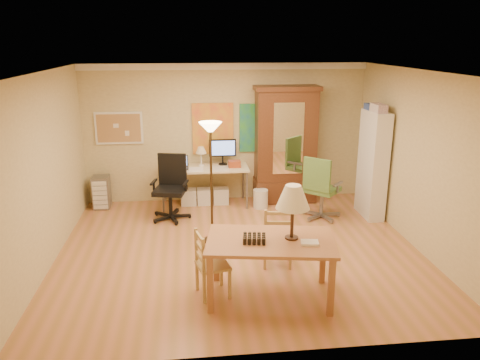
{
  "coord_description": "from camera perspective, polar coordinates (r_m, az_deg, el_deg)",
  "views": [
    {
      "loc": [
        -0.72,
        -6.58,
        3.13
      ],
      "look_at": [
        0.04,
        0.3,
        1.04
      ],
      "focal_mm": 35.0,
      "sensor_mm": 36.0,
      "label": 1
    }
  ],
  "objects": [
    {
      "name": "wastebin",
      "position": [
        9.03,
        2.52,
        -2.3
      ],
      "size": [
        0.29,
        0.29,
        0.36
      ],
      "primitive_type": "cylinder",
      "color": "silver",
      "rests_on": "floor"
    },
    {
      "name": "floor",
      "position": [
        7.32,
        -0.08,
        -8.51
      ],
      "size": [
        5.5,
        5.5,
        0.0
      ],
      "primitive_type": "plane",
      "color": "#A6713B",
      "rests_on": "ground"
    },
    {
      "name": "art_panel_left",
      "position": [
        9.22,
        -3.32,
        6.26
      ],
      "size": [
        0.8,
        0.04,
        1.0
      ],
      "primitive_type": "cube",
      "color": "yellow",
      "rests_on": "floor"
    },
    {
      "name": "office_chair_green",
      "position": [
        8.58,
        9.8,
        -2.65
      ],
      "size": [
        0.74,
        0.74,
        1.16
      ],
      "color": "slate",
      "rests_on": "floor"
    },
    {
      "name": "torchiere_lamp",
      "position": [
        7.15,
        -3.6,
        4.02
      ],
      "size": [
        0.35,
        0.35,
        1.94
      ],
      "color": "#382916",
      "rests_on": "floor"
    },
    {
      "name": "art_panel_right",
      "position": [
        9.31,
        2.26,
        6.37
      ],
      "size": [
        0.75,
        0.04,
        0.95
      ],
      "primitive_type": "cube",
      "color": "teal",
      "rests_on": "floor"
    },
    {
      "name": "computer_desk",
      "position": [
        9.14,
        -4.15,
        -0.19
      ],
      "size": [
        1.69,
        0.74,
        1.28
      ],
      "color": "beige",
      "rests_on": "floor"
    },
    {
      "name": "dining_table",
      "position": [
        5.73,
        4.72,
        -5.86
      ],
      "size": [
        1.68,
        1.17,
        1.46
      ],
      "color": "brown",
      "rests_on": "floor"
    },
    {
      "name": "crown_molding",
      "position": [
        9.08,
        -1.82,
        13.69
      ],
      "size": [
        5.5,
        0.08,
        0.12
      ],
      "primitive_type": "cube",
      "color": "white",
      "rests_on": "floor"
    },
    {
      "name": "bookshelf",
      "position": [
        8.74,
        15.86,
        1.77
      ],
      "size": [
        0.29,
        0.77,
        1.93
      ],
      "color": "white",
      "rests_on": "floor"
    },
    {
      "name": "office_chair_black",
      "position": [
        8.54,
        -8.41,
        -2.67
      ],
      "size": [
        0.72,
        0.72,
        1.16
      ],
      "color": "black",
      "rests_on": "floor"
    },
    {
      "name": "corkboard",
      "position": [
        9.29,
        -14.54,
        6.15
      ],
      "size": [
        0.9,
        0.04,
        0.62
      ],
      "primitive_type": "cube",
      "color": "tan",
      "rests_on": "floor"
    },
    {
      "name": "ladder_chair_left",
      "position": [
        5.97,
        -3.61,
        -10.4
      ],
      "size": [
        0.46,
        0.48,
        0.86
      ],
      "color": "#AB8A4E",
      "rests_on": "floor"
    },
    {
      "name": "armoire",
      "position": [
        9.26,
        5.53,
        3.39
      ],
      "size": [
        1.24,
        0.59,
        2.29
      ],
      "color": "#3C2210",
      "rests_on": "floor"
    },
    {
      "name": "ladder_chair_back",
      "position": [
        6.71,
        4.59,
        -7.09
      ],
      "size": [
        0.46,
        0.45,
        0.89
      ],
      "color": "#AB8A4E",
      "rests_on": "floor"
    },
    {
      "name": "drawer_cart",
      "position": [
        9.38,
        -16.53,
        -1.43
      ],
      "size": [
        0.31,
        0.37,
        0.62
      ],
      "color": "slate",
      "rests_on": "floor"
    }
  ]
}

